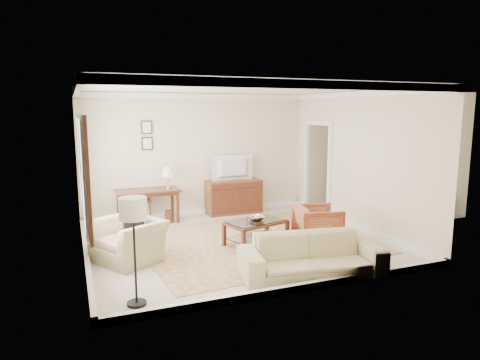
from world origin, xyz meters
TOP-DOWN VIEW (x-y plane):
  - room_shell at (0.00, 0.00)m, footprint 5.51×5.01m
  - annex_bedroom at (4.49, 1.15)m, footprint 3.00×2.70m
  - window_front at (-2.70, -0.70)m, footprint 0.12×1.56m
  - window_rear at (-2.70, 0.90)m, footprint 0.12×1.56m
  - doorway at (2.71, 1.50)m, footprint 0.10×1.12m
  - rug at (0.29, -0.10)m, footprint 4.42×3.87m
  - writing_desk at (-1.32, 2.05)m, footprint 1.39×0.69m
  - desk_chair at (-1.44, 2.40)m, footprint 0.48×0.48m
  - desk_lamp at (-0.84, 2.05)m, footprint 0.32×0.32m
  - framed_prints at (-1.22, 2.47)m, footprint 0.25×0.04m
  - sideboard at (0.79, 2.21)m, footprint 1.34×0.52m
  - tv at (0.79, 2.19)m, footprint 0.99×0.57m
  - coffee_table at (0.29, -0.30)m, footprint 1.24×0.93m
  - fruit_bowl at (0.31, -0.26)m, footprint 0.42×0.42m
  - book_a at (0.15, -0.34)m, footprint 0.26×0.17m
  - book_b at (0.51, -0.22)m, footprint 0.28×0.06m
  - striped_armchair at (1.38, -0.69)m, footprint 0.89×0.93m
  - club_armchair at (-2.04, -0.29)m, footprint 1.14×1.28m
  - backpack at (-1.95, -0.31)m, footprint 0.35×0.39m
  - sofa at (0.45, -2.00)m, footprint 2.23×0.99m
  - floor_lamp at (-2.17, -2.03)m, footprint 0.35×0.35m

SIDE VIEW (x-z plane):
  - rug at x=0.29m, z-range 0.00..0.01m
  - book_b at x=0.51m, z-range -0.01..0.37m
  - book_a at x=0.15m, z-range -0.01..0.37m
  - annex_bedroom at x=4.49m, z-range -1.11..1.79m
  - coffee_table at x=0.29m, z-range 0.12..0.60m
  - striped_armchair at x=1.38m, z-range 0.00..0.81m
  - sideboard at x=0.79m, z-range 0.00..0.82m
  - sofa at x=0.45m, z-range 0.00..0.84m
  - club_armchair at x=-2.04m, z-range 0.00..0.94m
  - fruit_bowl at x=0.31m, z-range 0.47..0.57m
  - desk_chair at x=-1.44m, z-range 0.00..1.05m
  - writing_desk at x=-1.32m, z-range 0.27..1.03m
  - backpack at x=-1.95m, z-range 0.52..0.92m
  - desk_lamp at x=-0.84m, z-range 0.76..1.26m
  - doorway at x=2.71m, z-range -0.05..2.20m
  - floor_lamp at x=-2.17m, z-range 0.47..1.89m
  - tv at x=0.79m, z-range 1.25..1.38m
  - window_front at x=-2.70m, z-range 0.65..2.45m
  - window_rear at x=-2.70m, z-range 0.65..2.45m
  - framed_prints at x=-1.22m, z-range 1.60..2.28m
  - room_shell at x=0.00m, z-range 1.02..3.93m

